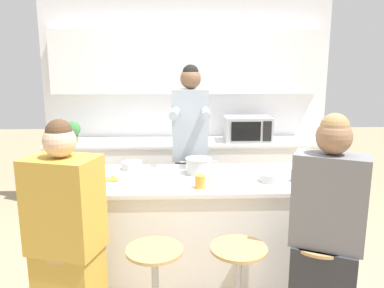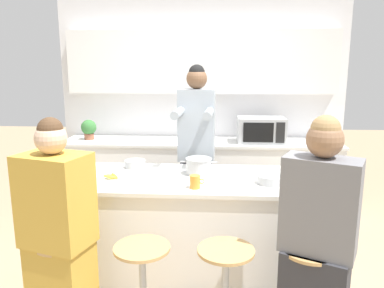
# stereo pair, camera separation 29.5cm
# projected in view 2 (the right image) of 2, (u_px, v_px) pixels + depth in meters

# --- Properties ---
(ground_plane) EXTENTS (16.00, 16.00, 0.00)m
(ground_plane) POSITION_uv_depth(u_px,v_px,m) (191.00, 284.00, 3.11)
(ground_plane) COLOR tan
(wall_back) EXTENTS (3.52, 0.22, 2.70)m
(wall_back) POSITION_uv_depth(u_px,v_px,m) (201.00, 86.00, 4.61)
(wall_back) COLOR white
(wall_back) RESTS_ON ground_plane
(back_counter) EXTENTS (3.26, 0.63, 0.91)m
(back_counter) POSITION_uv_depth(u_px,v_px,m) (200.00, 177.00, 4.54)
(back_counter) COLOR white
(back_counter) RESTS_ON ground_plane
(kitchen_island) EXTENTS (1.93, 0.81, 0.92)m
(kitchen_island) POSITION_uv_depth(u_px,v_px,m) (191.00, 232.00, 3.02)
(kitchen_island) COLOR black
(kitchen_island) RESTS_ON ground_plane
(bar_stool_leftmost) EXTENTS (0.38, 0.38, 0.69)m
(bar_stool_leftmost) POSITION_uv_depth(u_px,v_px,m) (66.00, 288.00, 2.43)
(bar_stool_leftmost) COLOR tan
(bar_stool_leftmost) RESTS_ON ground_plane
(person_cooking) EXTENTS (0.36, 0.60, 1.79)m
(person_cooking) POSITION_uv_depth(u_px,v_px,m) (196.00, 160.00, 3.53)
(person_cooking) COLOR #383842
(person_cooking) RESTS_ON ground_plane
(person_wrapped_blanket) EXTENTS (0.47, 0.39, 1.48)m
(person_wrapped_blanket) POSITION_uv_depth(u_px,v_px,m) (59.00, 241.00, 2.33)
(person_wrapped_blanket) COLOR gold
(person_wrapped_blanket) RESTS_ON ground_plane
(person_seated_near) EXTENTS (0.48, 0.40, 1.51)m
(person_seated_near) POSITION_uv_depth(u_px,v_px,m) (317.00, 250.00, 2.23)
(person_seated_near) COLOR #333338
(person_seated_near) RESTS_ON ground_plane
(cooking_pot) EXTENTS (0.30, 0.21, 0.13)m
(cooking_pot) POSITION_uv_depth(u_px,v_px,m) (199.00, 166.00, 3.00)
(cooking_pot) COLOR #B7BABC
(cooking_pot) RESTS_ON kitchen_island
(fruit_bowl) EXTENTS (0.18, 0.18, 0.06)m
(fruit_bowl) POSITION_uv_depth(u_px,v_px,m) (135.00, 164.00, 3.21)
(fruit_bowl) COLOR #B7BABC
(fruit_bowl) RESTS_ON kitchen_island
(mixing_bowl_steel) EXTENTS (0.19, 0.19, 0.06)m
(mixing_bowl_steel) POSITION_uv_depth(u_px,v_px,m) (270.00, 180.00, 2.76)
(mixing_bowl_steel) COLOR #B7BABC
(mixing_bowl_steel) RESTS_ON kitchen_island
(coffee_cup_near) EXTENTS (0.12, 0.09, 0.09)m
(coffee_cup_near) POSITION_uv_depth(u_px,v_px,m) (296.00, 179.00, 2.74)
(coffee_cup_near) COLOR #4C7099
(coffee_cup_near) RESTS_ON kitchen_island
(coffee_cup_far) EXTENTS (0.11, 0.07, 0.09)m
(coffee_cup_far) POSITION_uv_depth(u_px,v_px,m) (195.00, 182.00, 2.66)
(coffee_cup_far) COLOR orange
(coffee_cup_far) RESTS_ON kitchen_island
(banana_bunch) EXTENTS (0.13, 0.10, 0.04)m
(banana_bunch) POSITION_uv_depth(u_px,v_px,m) (111.00, 176.00, 2.89)
(banana_bunch) COLOR yellow
(banana_bunch) RESTS_ON kitchen_island
(microwave) EXTENTS (0.54, 0.35, 0.29)m
(microwave) POSITION_uv_depth(u_px,v_px,m) (261.00, 130.00, 4.34)
(microwave) COLOR #B2B5B7
(microwave) RESTS_ON back_counter
(potted_plant) EXTENTS (0.18, 0.18, 0.24)m
(potted_plant) POSITION_uv_depth(u_px,v_px,m) (89.00, 129.00, 4.51)
(potted_plant) COLOR #93563D
(potted_plant) RESTS_ON back_counter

